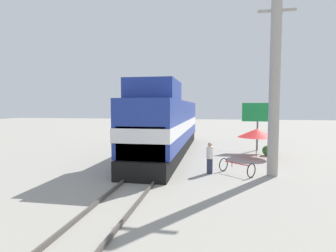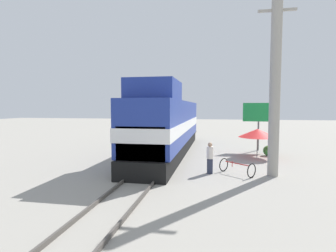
{
  "view_description": "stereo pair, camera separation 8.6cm",
  "coord_description": "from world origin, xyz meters",
  "px_view_note": "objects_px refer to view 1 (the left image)",
  "views": [
    {
      "loc": [
        3.37,
        -16.47,
        3.48
      ],
      "look_at": [
        1.2,
        -4.18,
        2.58
      ],
      "focal_mm": 28.0,
      "sensor_mm": 36.0,
      "label": 1
    },
    {
      "loc": [
        3.45,
        -16.45,
        3.48
      ],
      "look_at": [
        1.2,
        -4.18,
        2.58
      ],
      "focal_mm": 28.0,
      "sensor_mm": 36.0,
      "label": 2
    }
  ],
  "objects_px": {
    "locomotive": "(168,126)",
    "person_bystander": "(210,157)",
    "billboard_sign": "(258,115)",
    "bicycle": "(237,167)",
    "vendor_umbrella": "(257,133)",
    "utility_pole": "(275,83)"
  },
  "relations": [
    {
      "from": "utility_pole",
      "to": "person_bystander",
      "type": "xyz_separation_m",
      "value": [
        -3.15,
        -0.11,
        -3.8
      ]
    },
    {
      "from": "locomotive",
      "to": "vendor_umbrella",
      "type": "distance_m",
      "value": 6.32
    },
    {
      "from": "bicycle",
      "to": "billboard_sign",
      "type": "bearing_deg",
      "value": -155.06
    },
    {
      "from": "locomotive",
      "to": "billboard_sign",
      "type": "distance_m",
      "value": 7.42
    },
    {
      "from": "locomotive",
      "to": "vendor_umbrella",
      "type": "xyz_separation_m",
      "value": [
        6.3,
        -0.28,
        -0.41
      ]
    },
    {
      "from": "vendor_umbrella",
      "to": "bicycle",
      "type": "distance_m",
      "value": 5.51
    },
    {
      "from": "vendor_umbrella",
      "to": "billboard_sign",
      "type": "height_order",
      "value": "billboard_sign"
    },
    {
      "from": "person_bystander",
      "to": "bicycle",
      "type": "height_order",
      "value": "person_bystander"
    },
    {
      "from": "utility_pole",
      "to": "person_bystander",
      "type": "distance_m",
      "value": 4.93
    },
    {
      "from": "billboard_sign",
      "to": "person_bystander",
      "type": "xyz_separation_m",
      "value": [
        -3.65,
        -8.23,
        -1.99
      ]
    },
    {
      "from": "locomotive",
      "to": "person_bystander",
      "type": "relative_size",
      "value": 10.11
    },
    {
      "from": "vendor_umbrella",
      "to": "bicycle",
      "type": "relative_size",
      "value": 1.42
    },
    {
      "from": "person_bystander",
      "to": "utility_pole",
      "type": "bearing_deg",
      "value": 2.04
    },
    {
      "from": "billboard_sign",
      "to": "bicycle",
      "type": "bearing_deg",
      "value": -105.53
    },
    {
      "from": "utility_pole",
      "to": "locomotive",
      "type": "bearing_deg",
      "value": 140.07
    },
    {
      "from": "bicycle",
      "to": "vendor_umbrella",
      "type": "bearing_deg",
      "value": -158.57
    },
    {
      "from": "vendor_umbrella",
      "to": "billboard_sign",
      "type": "xyz_separation_m",
      "value": [
        0.52,
        3.1,
        1.19
      ]
    },
    {
      "from": "utility_pole",
      "to": "billboard_sign",
      "type": "bearing_deg",
      "value": 86.46
    },
    {
      "from": "billboard_sign",
      "to": "bicycle",
      "type": "height_order",
      "value": "billboard_sign"
    },
    {
      "from": "vendor_umbrella",
      "to": "person_bystander",
      "type": "height_order",
      "value": "vendor_umbrella"
    },
    {
      "from": "locomotive",
      "to": "billboard_sign",
      "type": "height_order",
      "value": "locomotive"
    },
    {
      "from": "person_bystander",
      "to": "bicycle",
      "type": "bearing_deg",
      "value": 2.95
    }
  ]
}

